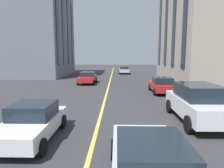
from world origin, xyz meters
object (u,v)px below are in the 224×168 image
car_white_far (32,122)px  car_silver_oncoming (124,70)px  car_silver_mid (150,165)px  car_red_near (162,85)px  car_red_trailing (88,77)px  car_white_parked_a (198,102)px

car_white_far → car_silver_oncoming: 30.08m
car_white_far → car_silver_mid: 5.07m
car_white_far → car_red_near: 12.42m
car_white_far → car_red_trailing: size_ratio=0.89×
car_silver_mid → car_silver_oncoming: same height
car_red_trailing → car_red_near: bearing=-129.3°
car_silver_oncoming → car_silver_mid: bearing=179.0°
car_red_trailing → car_white_parked_a: car_white_parked_a is taller
car_white_far → car_red_trailing: (16.19, 0.21, 0.00)m
car_white_far → car_silver_mid: (-2.99, -4.10, 0.00)m
car_red_near → car_silver_oncoming: 19.85m
car_white_far → car_silver_mid: bearing=-126.1°
car_red_near → car_silver_oncoming: (19.68, 2.64, 0.00)m
car_red_trailing → car_red_near: size_ratio=1.13×
car_white_parked_a → car_red_near: size_ratio=1.21×
car_white_far → car_red_near: bearing=-36.1°
car_red_trailing → car_white_parked_a: size_ratio=0.94×
car_red_trailing → car_white_far: bearing=-179.3°
car_white_far → car_red_near: size_ratio=1.00×
car_white_far → car_silver_oncoming: bearing=-8.9°
car_silver_mid → car_red_near: car_red_near is taller
car_red_trailing → car_silver_oncoming: 14.38m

